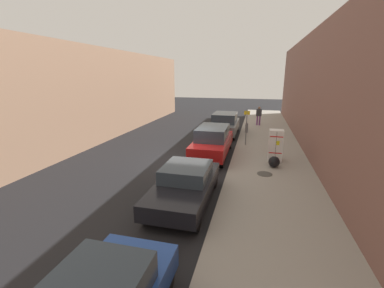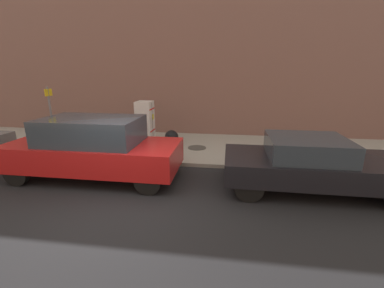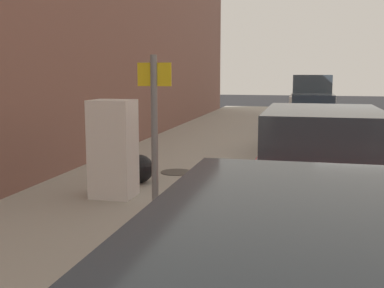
{
  "view_description": "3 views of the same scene",
  "coord_description": "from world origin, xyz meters",
  "px_view_note": "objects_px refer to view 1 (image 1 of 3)",
  "views": [
    {
      "loc": [
        -3.53,
        12.91,
        4.6
      ],
      "look_at": [
        -0.26,
        -0.04,
        0.99
      ],
      "focal_mm": 24.0,
      "sensor_mm": 36.0,
      "label": 1
    },
    {
      "loc": [
        5.28,
        2.39,
        2.96
      ],
      "look_at": [
        -1.99,
        1.35,
        0.87
      ],
      "focal_mm": 24.0,
      "sensor_mm": 36.0,
      "label": 2
    },
    {
      "loc": [
        -1.41,
        -8.6,
        2.27
      ],
      "look_at": [
        -2.65,
        -3.38,
        1.47
      ],
      "focal_mm": 45.0,
      "sensor_mm": 36.0,
      "label": 3
    }
  ],
  "objects_px": {
    "parked_suv_red": "(212,141)",
    "fire_hydrant": "(247,128)",
    "street_sign_post": "(246,125)",
    "parked_sedan_dark": "(185,184)",
    "discarded_refrigerator": "(275,145)",
    "trash_bag": "(274,162)",
    "pedestrian_walking_far": "(259,114)",
    "parked_suv_gray": "(225,124)"
  },
  "relations": [
    {
      "from": "parked_suv_red",
      "to": "fire_hydrant",
      "type": "bearing_deg",
      "value": -104.89
    },
    {
      "from": "fire_hydrant",
      "to": "parked_suv_red",
      "type": "distance_m",
      "value": 6.55
    },
    {
      "from": "street_sign_post",
      "to": "parked_sedan_dark",
      "type": "xyz_separation_m",
      "value": [
        1.79,
        8.36,
        -0.71
      ]
    },
    {
      "from": "discarded_refrigerator",
      "to": "parked_sedan_dark",
      "type": "relative_size",
      "value": 0.38
    },
    {
      "from": "fire_hydrant",
      "to": "trash_bag",
      "type": "height_order",
      "value": "fire_hydrant"
    },
    {
      "from": "pedestrian_walking_far",
      "to": "parked_suv_red",
      "type": "height_order",
      "value": "pedestrian_walking_far"
    },
    {
      "from": "trash_bag",
      "to": "parked_suv_red",
      "type": "height_order",
      "value": "parked_suv_red"
    },
    {
      "from": "discarded_refrigerator",
      "to": "trash_bag",
      "type": "xyz_separation_m",
      "value": [
        0.08,
        1.1,
        -0.56
      ]
    },
    {
      "from": "parked_suv_gray",
      "to": "parked_sedan_dark",
      "type": "bearing_deg",
      "value": 90.0
    },
    {
      "from": "parked_sedan_dark",
      "to": "pedestrian_walking_far",
      "type": "bearing_deg",
      "value": -99.37
    },
    {
      "from": "parked_suv_gray",
      "to": "parked_sedan_dark",
      "type": "relative_size",
      "value": 1.02
    },
    {
      "from": "parked_suv_red",
      "to": "parked_sedan_dark",
      "type": "xyz_separation_m",
      "value": [
        0.0,
        5.85,
        -0.17
      ]
    },
    {
      "from": "fire_hydrant",
      "to": "street_sign_post",
      "type": "bearing_deg",
      "value": 91.59
    },
    {
      "from": "pedestrian_walking_far",
      "to": "parked_sedan_dark",
      "type": "xyz_separation_m",
      "value": [
        2.58,
        15.67,
        -0.39
      ]
    },
    {
      "from": "street_sign_post",
      "to": "pedestrian_walking_far",
      "type": "height_order",
      "value": "street_sign_post"
    },
    {
      "from": "parked_suv_red",
      "to": "pedestrian_walking_far",
      "type": "bearing_deg",
      "value": -104.75
    },
    {
      "from": "discarded_refrigerator",
      "to": "pedestrian_walking_far",
      "type": "xyz_separation_m",
      "value": [
        0.88,
        -10.19,
        0.15
      ]
    },
    {
      "from": "parked_suv_red",
      "to": "parked_sedan_dark",
      "type": "relative_size",
      "value": 1.08
    },
    {
      "from": "parked_suv_gray",
      "to": "fire_hydrant",
      "type": "bearing_deg",
      "value": -156.42
    },
    {
      "from": "trash_bag",
      "to": "parked_sedan_dark",
      "type": "height_order",
      "value": "parked_sedan_dark"
    },
    {
      "from": "fire_hydrant",
      "to": "parked_suv_gray",
      "type": "relative_size",
      "value": 0.17
    },
    {
      "from": "street_sign_post",
      "to": "discarded_refrigerator",
      "type": "bearing_deg",
      "value": 120.22
    },
    {
      "from": "parked_suv_gray",
      "to": "discarded_refrigerator",
      "type": "bearing_deg",
      "value": 120.17
    },
    {
      "from": "parked_sedan_dark",
      "to": "parked_suv_red",
      "type": "bearing_deg",
      "value": -90.0
    },
    {
      "from": "discarded_refrigerator",
      "to": "fire_hydrant",
      "type": "xyz_separation_m",
      "value": [
        1.78,
        -6.69,
        -0.44
      ]
    },
    {
      "from": "pedestrian_walking_far",
      "to": "parked_suv_red",
      "type": "distance_m",
      "value": 10.16
    },
    {
      "from": "parked_suv_gray",
      "to": "parked_suv_red",
      "type": "height_order",
      "value": "same"
    },
    {
      "from": "discarded_refrigerator",
      "to": "fire_hydrant",
      "type": "bearing_deg",
      "value": -75.08
    },
    {
      "from": "fire_hydrant",
      "to": "parked_suv_gray",
      "type": "height_order",
      "value": "parked_suv_gray"
    },
    {
      "from": "discarded_refrigerator",
      "to": "parked_suv_red",
      "type": "height_order",
      "value": "discarded_refrigerator"
    },
    {
      "from": "street_sign_post",
      "to": "parked_suv_gray",
      "type": "height_order",
      "value": "street_sign_post"
    },
    {
      "from": "trash_bag",
      "to": "parked_suv_red",
      "type": "distance_m",
      "value": 3.72
    },
    {
      "from": "pedestrian_walking_far",
      "to": "parked_suv_red",
      "type": "bearing_deg",
      "value": -116.19
    },
    {
      "from": "parked_sedan_dark",
      "to": "fire_hydrant",
      "type": "bearing_deg",
      "value": -97.87
    },
    {
      "from": "fire_hydrant",
      "to": "parked_suv_gray",
      "type": "bearing_deg",
      "value": 23.58
    },
    {
      "from": "street_sign_post",
      "to": "fire_hydrant",
      "type": "bearing_deg",
      "value": -88.41
    },
    {
      "from": "parked_suv_gray",
      "to": "trash_bag",
      "type": "bearing_deg",
      "value": 115.6
    },
    {
      "from": "parked_suv_gray",
      "to": "parked_sedan_dark",
      "type": "height_order",
      "value": "parked_suv_gray"
    },
    {
      "from": "street_sign_post",
      "to": "parked_sedan_dark",
      "type": "bearing_deg",
      "value": 77.93
    },
    {
      "from": "trash_bag",
      "to": "parked_suv_gray",
      "type": "xyz_separation_m",
      "value": [
        3.38,
        -7.06,
        0.49
      ]
    },
    {
      "from": "discarded_refrigerator",
      "to": "street_sign_post",
      "type": "relative_size",
      "value": 0.72
    },
    {
      "from": "fire_hydrant",
      "to": "parked_suv_gray",
      "type": "xyz_separation_m",
      "value": [
        1.68,
        0.73,
        0.36
      ]
    }
  ]
}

